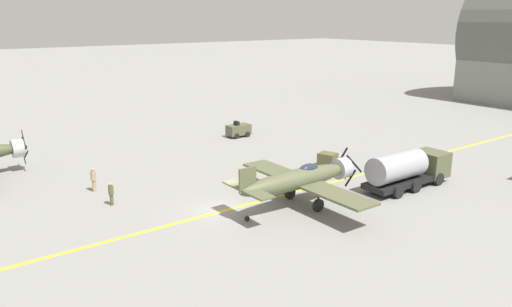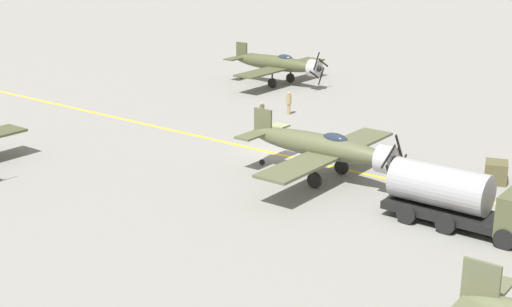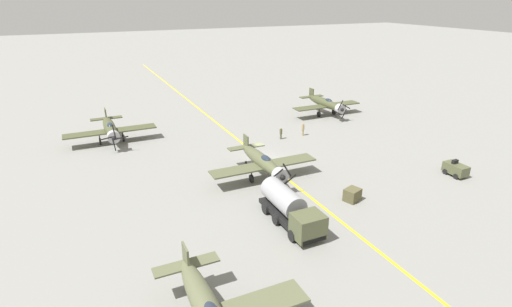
{
  "view_description": "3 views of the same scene",
  "coord_description": "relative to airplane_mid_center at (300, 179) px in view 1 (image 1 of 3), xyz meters",
  "views": [
    {
      "loc": [
        27.14,
        -17.03,
        12.93
      ],
      "look_at": [
        -0.95,
        3.58,
        3.32
      ],
      "focal_mm": 35.0,
      "sensor_mm": 36.0,
      "label": 1
    },
    {
      "loc": [
        36.51,
        26.1,
        14.15
      ],
      "look_at": [
        6.02,
        2.66,
        2.08
      ],
      "focal_mm": 50.0,
      "sensor_mm": 36.0,
      "label": 2
    },
    {
      "loc": [
        19.95,
        40.75,
        18.82
      ],
      "look_at": [
        2.49,
        3.36,
        2.42
      ],
      "focal_mm": 28.0,
      "sensor_mm": 36.0,
      "label": 3
    }
  ],
  "objects": [
    {
      "name": "ground_crew_walking",
      "position": [
        -8.01,
        -10.63,
        -1.09
      ],
      "size": [
        0.37,
        0.37,
        1.69
      ],
      "color": "#515638",
      "rests_on": "ground"
    },
    {
      "name": "airplane_mid_center",
      "position": [
        0.0,
        0.0,
        0.0
      ],
      "size": [
        12.0,
        9.98,
        3.65
      ],
      "rotation": [
        0.0,
        0.0,
        -0.27
      ],
      "color": "#575C3E",
      "rests_on": "ground"
    },
    {
      "name": "tow_tractor",
      "position": [
        -19.9,
        8.36,
        -1.22
      ],
      "size": [
        1.57,
        2.6,
        1.79
      ],
      "color": "#515638",
      "rests_on": "ground"
    },
    {
      "name": "fuel_tanker",
      "position": [
        1.89,
        9.41,
        -0.5
      ],
      "size": [
        2.68,
        8.0,
        2.98
      ],
      "color": "black",
      "rests_on": "ground"
    },
    {
      "name": "taxiway_stripe",
      "position": [
        -2.43,
        -4.94,
        -2.01
      ],
      "size": [
        0.3,
        160.0,
        0.01
      ],
      "primitive_type": "cube",
      "color": "yellow",
      "rests_on": "ground"
    },
    {
      "name": "ground_crew_inspecting",
      "position": [
        -11.61,
        -10.65,
        -0.99
      ],
      "size": [
        0.41,
        0.41,
        1.87
      ],
      "color": "tan",
      "rests_on": "ground"
    },
    {
      "name": "supply_crate_by_tanker",
      "position": [
        -5.76,
        8.27,
        -1.39
      ],
      "size": [
        1.83,
        1.68,
        1.25
      ],
      "primitive_type": "cube",
      "rotation": [
        0.0,
        0.0,
        0.34
      ],
      "color": "brown",
      "rests_on": "ground"
    },
    {
      "name": "ground_plane",
      "position": [
        -2.43,
        -4.94,
        -2.01
      ],
      "size": [
        400.0,
        400.0,
        0.0
      ],
      "primitive_type": "plane",
      "color": "gray"
    }
  ]
}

